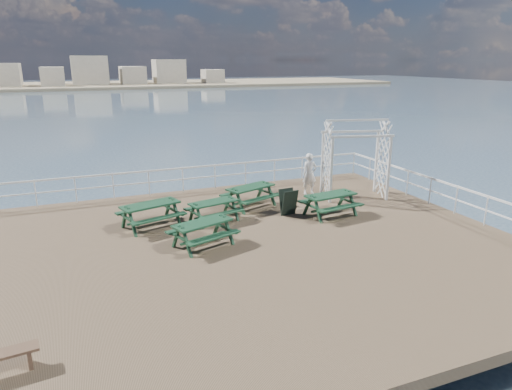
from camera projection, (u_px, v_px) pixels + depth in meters
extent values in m
cube|color=brown|center=(234.00, 252.00, 14.18)|extent=(18.00, 14.00, 0.30)
plane|color=#394E5F|center=(115.00, 132.00, 50.29)|extent=(300.00, 300.00, 0.00)
cube|color=tan|center=(136.00, 84.00, 140.06)|extent=(160.00, 40.00, 0.80)
cube|color=beige|center=(5.00, 75.00, 123.93)|extent=(8.00, 8.00, 6.00)
cube|color=beige|center=(53.00, 76.00, 128.35)|extent=(6.00, 8.00, 5.00)
cube|color=beige|center=(90.00, 70.00, 131.50)|extent=(10.00, 8.00, 8.00)
cube|color=beige|center=(133.00, 75.00, 136.21)|extent=(7.00, 8.00, 5.00)
cube|color=beige|center=(169.00, 71.00, 139.86)|extent=(9.00, 8.00, 7.00)
cube|color=beige|center=(210.00, 76.00, 144.93)|extent=(6.00, 8.00, 4.00)
cylinder|color=brown|center=(343.00, 209.00, 22.09)|extent=(0.36, 0.36, 2.10)
cube|color=silver|center=(182.00, 168.00, 19.93)|extent=(17.70, 0.07, 0.07)
cube|color=silver|center=(183.00, 179.00, 20.07)|extent=(17.70, 0.05, 0.05)
cube|color=silver|center=(458.00, 187.00, 17.00)|extent=(0.07, 13.70, 0.07)
cube|color=silver|center=(456.00, 200.00, 17.14)|extent=(0.05, 13.70, 0.05)
cube|color=#13351D|center=(150.00, 205.00, 15.69)|extent=(2.11, 1.29, 0.07)
cube|color=#13351D|center=(143.00, 209.00, 16.28)|extent=(1.98, 0.81, 0.05)
cube|color=#13351D|center=(159.00, 218.00, 15.28)|extent=(1.98, 0.81, 0.05)
cube|color=#13351D|center=(128.00, 219.00, 15.30)|extent=(0.53, 1.55, 0.07)
cube|color=#13351D|center=(172.00, 209.00, 16.27)|extent=(0.53, 1.55, 0.07)
cube|color=#13351D|center=(124.00, 218.00, 15.56)|extent=(0.24, 0.57, 0.96)
cube|color=#13351D|center=(132.00, 223.00, 15.06)|extent=(0.24, 0.57, 0.96)
cube|color=#13351D|center=(168.00, 209.00, 16.53)|extent=(0.24, 0.57, 0.96)
cube|color=#13351D|center=(177.00, 213.00, 16.04)|extent=(0.24, 0.57, 0.96)
cube|color=#13351D|center=(151.00, 219.00, 15.84)|extent=(1.71, 0.57, 0.07)
cube|color=#13351D|center=(251.00, 187.00, 17.88)|extent=(2.09, 1.38, 0.06)
cube|color=#13351D|center=(240.00, 191.00, 18.44)|extent=(1.92, 0.92, 0.05)
cube|color=#13351D|center=(262.00, 198.00, 17.51)|extent=(1.92, 0.92, 0.05)
cube|color=#13351D|center=(235.00, 199.00, 17.46)|extent=(0.62, 1.50, 0.06)
cube|color=#13351D|center=(266.00, 192.00, 18.50)|extent=(0.62, 1.50, 0.06)
cube|color=#13351D|center=(229.00, 199.00, 17.71)|extent=(0.27, 0.55, 0.95)
cube|color=#13351D|center=(240.00, 203.00, 17.24)|extent=(0.27, 0.55, 0.95)
cube|color=#13351D|center=(260.00, 191.00, 18.74)|extent=(0.27, 0.55, 0.95)
cube|color=#13351D|center=(271.00, 195.00, 18.28)|extent=(0.27, 0.55, 0.95)
cube|color=#13351D|center=(251.00, 200.00, 18.03)|extent=(1.66, 0.67, 0.06)
cube|color=#13351D|center=(331.00, 195.00, 16.88)|extent=(2.01, 0.99, 0.06)
cube|color=#13351D|center=(320.00, 198.00, 17.51)|extent=(1.95, 0.51, 0.05)
cube|color=#13351D|center=(342.00, 208.00, 16.43)|extent=(1.95, 0.51, 0.05)
cube|color=#13351D|center=(313.00, 207.00, 16.60)|extent=(0.28, 1.56, 0.06)
cube|color=#13351D|center=(347.00, 200.00, 17.35)|extent=(0.28, 1.56, 0.06)
cube|color=#13351D|center=(308.00, 206.00, 16.89)|extent=(0.16, 0.56, 0.94)
cube|color=#13351D|center=(318.00, 211.00, 16.35)|extent=(0.16, 0.56, 0.94)
cube|color=#13351D|center=(342.00, 200.00, 17.64)|extent=(0.16, 0.56, 0.94)
cube|color=#13351D|center=(353.00, 204.00, 17.10)|extent=(0.16, 0.56, 0.94)
cube|color=#13351D|center=(330.00, 208.00, 17.03)|extent=(1.71, 0.30, 0.06)
cube|color=#13351D|center=(213.00, 202.00, 16.30)|extent=(1.84, 1.06, 0.06)
cube|color=#13351D|center=(206.00, 206.00, 16.83)|extent=(1.74, 0.63, 0.05)
cube|color=#13351D|center=(222.00, 214.00, 15.92)|extent=(1.74, 0.63, 0.05)
cube|color=#13351D|center=(196.00, 214.00, 15.98)|extent=(0.40, 1.38, 0.06)
cube|color=#13351D|center=(231.00, 206.00, 16.78)|extent=(0.40, 1.38, 0.06)
cube|color=#13351D|center=(192.00, 213.00, 16.22)|extent=(0.19, 0.50, 0.84)
cube|color=#13351D|center=(200.00, 217.00, 15.77)|extent=(0.19, 0.50, 0.84)
cube|color=#13351D|center=(227.00, 206.00, 17.02)|extent=(0.19, 0.50, 0.84)
cube|color=#13351D|center=(235.00, 210.00, 16.57)|extent=(0.19, 0.50, 0.84)
cube|color=#13351D|center=(214.00, 215.00, 16.43)|extent=(1.52, 0.43, 0.06)
cube|color=#13351D|center=(203.00, 223.00, 14.09)|extent=(1.98, 1.27, 0.06)
cube|color=#13351D|center=(192.00, 227.00, 14.62)|extent=(1.84, 0.83, 0.05)
cube|color=#13351D|center=(214.00, 237.00, 13.72)|extent=(1.84, 0.83, 0.05)
cube|color=#13351D|center=(182.00, 238.00, 13.70)|extent=(0.55, 1.44, 0.06)
cube|color=#13351D|center=(223.00, 227.00, 14.65)|extent=(0.55, 1.44, 0.06)
cube|color=#13351D|center=(176.00, 237.00, 13.94)|extent=(0.25, 0.53, 0.90)
cube|color=#13351D|center=(187.00, 243.00, 13.49)|extent=(0.25, 0.53, 0.90)
cube|color=#13351D|center=(217.00, 226.00, 14.89)|extent=(0.25, 0.53, 0.90)
cube|color=#13351D|center=(229.00, 231.00, 14.44)|extent=(0.25, 0.53, 0.90)
cube|color=#13351D|center=(203.00, 238.00, 14.23)|extent=(1.59, 0.60, 0.06)
cube|color=brown|center=(30.00, 357.00, 8.63)|extent=(0.11, 0.33, 0.38)
cube|color=silver|center=(331.00, 171.00, 18.30)|extent=(0.12, 0.12, 2.64)
cube|color=silver|center=(322.00, 164.00, 19.56)|extent=(0.12, 0.12, 2.64)
cube|color=silver|center=(389.00, 169.00, 18.60)|extent=(0.12, 0.12, 2.64)
cube|color=silver|center=(376.00, 162.00, 19.86)|extent=(0.12, 0.12, 2.64)
cube|color=silver|center=(362.00, 136.00, 18.07)|extent=(2.58, 0.75, 0.09)
cube|color=silver|center=(352.00, 132.00, 19.32)|extent=(2.58, 0.75, 0.09)
cube|color=silver|center=(358.00, 120.00, 18.53)|extent=(2.57, 0.74, 0.08)
cube|color=black|center=(290.00, 203.00, 16.93)|extent=(0.63, 0.31, 1.00)
cube|color=black|center=(287.00, 202.00, 17.10)|extent=(0.63, 0.31, 1.00)
imported|color=white|center=(310.00, 174.00, 19.60)|extent=(0.68, 0.47, 1.78)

